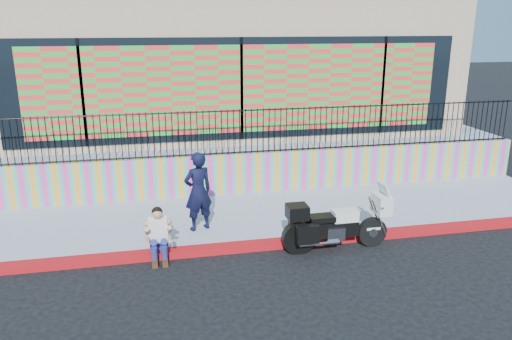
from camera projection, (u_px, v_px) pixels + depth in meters
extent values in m
plane|color=black|center=(277.00, 247.00, 10.70)|extent=(90.00, 90.00, 0.00)
cube|color=#A80C1C|center=(277.00, 244.00, 10.68)|extent=(16.00, 0.30, 0.15)
cube|color=#9298AF|center=(261.00, 216.00, 12.23)|extent=(16.00, 3.00, 0.15)
cube|color=#F23F9E|center=(248.00, 173.00, 13.55)|extent=(16.00, 0.20, 1.10)
cube|color=#9298AF|center=(221.00, 135.00, 18.35)|extent=(16.00, 10.00, 1.25)
cube|color=tan|center=(221.00, 63.00, 17.42)|extent=(14.00, 8.00, 4.00)
cube|color=black|center=(242.00, 89.00, 13.76)|extent=(12.60, 0.04, 2.80)
cube|color=#EF3835|center=(242.00, 89.00, 13.73)|extent=(11.48, 0.02, 2.40)
cylinder|color=black|center=(372.00, 232.00, 10.67)|extent=(0.63, 0.13, 0.63)
cylinder|color=black|center=(299.00, 238.00, 10.35)|extent=(0.63, 0.13, 0.63)
cube|color=black|center=(336.00, 228.00, 10.47)|extent=(0.91, 0.27, 0.33)
cube|color=silver|center=(334.00, 232.00, 10.48)|extent=(0.38, 0.33, 0.29)
cube|color=silver|center=(345.00, 215.00, 10.42)|extent=(0.53, 0.31, 0.23)
cube|color=black|center=(322.00, 218.00, 10.33)|extent=(0.53, 0.33, 0.12)
cube|color=silver|center=(382.00, 204.00, 10.53)|extent=(0.29, 0.50, 0.40)
cube|color=silver|center=(384.00, 190.00, 10.45)|extent=(0.18, 0.44, 0.32)
cube|color=black|center=(297.00, 212.00, 10.17)|extent=(0.42, 0.40, 0.29)
cube|color=black|center=(308.00, 234.00, 10.04)|extent=(0.46, 0.17, 0.38)
cube|color=black|center=(299.00, 223.00, 10.58)|extent=(0.46, 0.17, 0.38)
cube|color=silver|center=(372.00, 228.00, 10.65)|extent=(0.31, 0.15, 0.06)
imported|color=black|center=(198.00, 191.00, 10.99)|extent=(0.76, 0.62, 1.79)
cube|color=navy|center=(159.00, 245.00, 10.23)|extent=(0.36, 0.28, 0.18)
cube|color=white|center=(158.00, 230.00, 10.09)|extent=(0.38, 0.27, 0.54)
sphere|color=tan|center=(157.00, 214.00, 9.95)|extent=(0.21, 0.21, 0.21)
cube|color=#472814|center=(155.00, 263.00, 9.85)|extent=(0.11, 0.26, 0.10)
cube|color=#472814|center=(165.00, 262.00, 9.89)|extent=(0.11, 0.26, 0.10)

